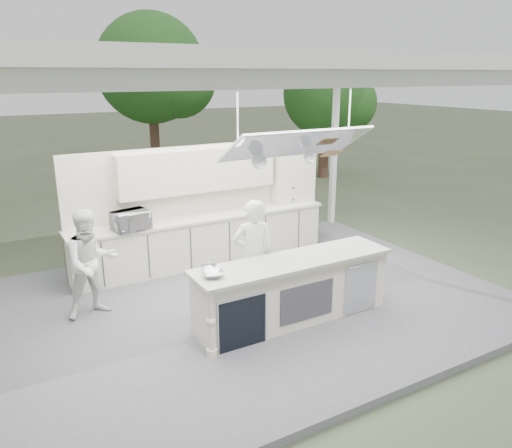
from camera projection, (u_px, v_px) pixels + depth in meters
ground at (252, 305)px, 8.22m from camera, size 90.00×90.00×0.00m
stage_deck at (252, 302)px, 8.20m from camera, size 8.00×6.00×0.12m
tent at (252, 70)px, 7.14m from camera, size 8.20×6.20×3.86m
demo_island at (292, 290)px, 7.38m from camera, size 3.10×0.79×0.95m
back_counter at (204, 239)px, 9.63m from camera, size 5.08×0.72×0.95m
back_wall_unit at (218, 185)px, 9.73m from camera, size 5.05×0.48×2.25m
tree_cluster at (91, 86)px, 15.31m from camera, size 19.55×9.40×5.85m
head_chef at (253, 256)px, 7.59m from camera, size 0.73×0.57×1.77m
sous_chef at (91, 263)px, 7.44m from camera, size 0.87×0.71×1.66m
toaster_oven at (131, 220)px, 8.59m from camera, size 0.68×0.53×0.34m
bowl_large at (213, 274)px, 6.62m from camera, size 0.37×0.37×0.07m
bowl_small at (209, 268)px, 6.86m from camera, size 0.21×0.21×0.06m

